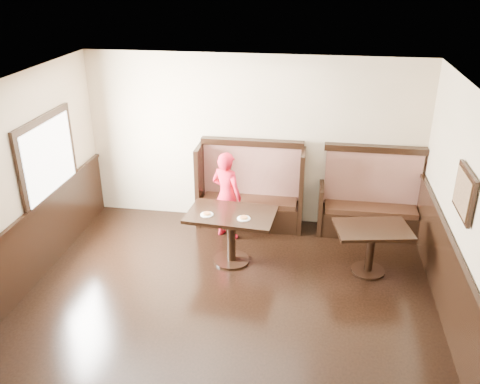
% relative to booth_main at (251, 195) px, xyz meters
% --- Properties ---
extents(ground, '(7.00, 7.00, 0.00)m').
position_rel_booth_main_xyz_m(ground, '(0.00, -3.30, -0.53)').
color(ground, black).
rests_on(ground, ground).
extents(room_shell, '(7.00, 7.00, 7.00)m').
position_rel_booth_main_xyz_m(room_shell, '(-0.30, -3.01, 0.14)').
color(room_shell, beige).
rests_on(room_shell, ground).
extents(booth_main, '(1.75, 0.72, 1.45)m').
position_rel_booth_main_xyz_m(booth_main, '(0.00, 0.00, 0.00)').
color(booth_main, black).
rests_on(booth_main, ground).
extents(booth_neighbor, '(1.65, 0.72, 1.45)m').
position_rel_booth_main_xyz_m(booth_neighbor, '(1.95, -0.00, -0.05)').
color(booth_neighbor, black).
rests_on(booth_neighbor, ground).
extents(table_main, '(1.30, 0.87, 0.80)m').
position_rel_booth_main_xyz_m(table_main, '(-0.11, -1.24, 0.08)').
color(table_main, black).
rests_on(table_main, ground).
extents(table_neighbor, '(1.13, 0.85, 0.71)m').
position_rel_booth_main_xyz_m(table_neighbor, '(1.88, -1.22, 0.00)').
color(table_neighbor, black).
rests_on(table_neighbor, ground).
extents(child, '(0.62, 0.53, 1.44)m').
position_rel_booth_main_xyz_m(child, '(-0.31, -0.51, 0.19)').
color(child, red).
rests_on(child, ground).
extents(pizza_plate_left, '(0.19, 0.19, 0.03)m').
position_rel_booth_main_xyz_m(pizza_plate_left, '(-0.44, -1.35, 0.28)').
color(pizza_plate_left, white).
rests_on(pizza_plate_left, table_main).
extents(pizza_plate_right, '(0.19, 0.19, 0.03)m').
position_rel_booth_main_xyz_m(pizza_plate_right, '(0.09, -1.39, 0.28)').
color(pizza_plate_right, white).
rests_on(pizza_plate_right, table_main).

